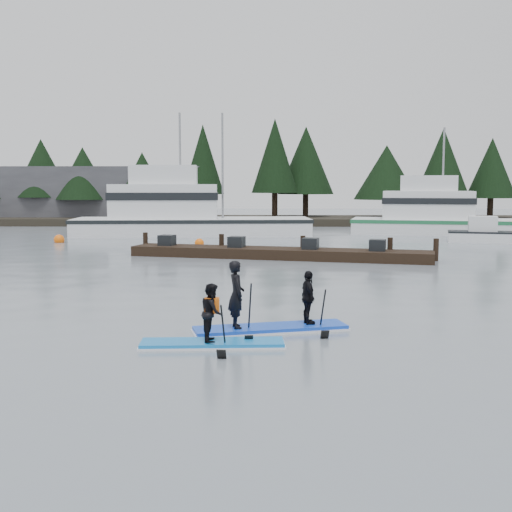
{
  "coord_description": "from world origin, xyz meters",
  "views": [
    {
      "loc": [
        0.28,
        -14.22,
        3.32
      ],
      "look_at": [
        0.0,
        6.0,
        1.1
      ],
      "focal_mm": 45.0,
      "sensor_mm": 36.0,
      "label": 1
    }
  ],
  "objects_px": {
    "fishing_boat_large": "(185,225)",
    "floating_dock": "(278,253)",
    "paddleboard_solo": "(212,325)",
    "paddleboard_duo": "(271,308)",
    "fishing_boat_medium": "(446,226)"
  },
  "relations": [
    {
      "from": "fishing_boat_large",
      "to": "fishing_boat_medium",
      "type": "xyz_separation_m",
      "value": [
        17.82,
        1.0,
        -0.11
      ]
    },
    {
      "from": "fishing_boat_large",
      "to": "paddleboard_solo",
      "type": "distance_m",
      "value": 30.48
    },
    {
      "from": "paddleboard_solo",
      "to": "paddleboard_duo",
      "type": "bearing_deg",
      "value": 45.88
    },
    {
      "from": "fishing_boat_large",
      "to": "floating_dock",
      "type": "bearing_deg",
      "value": -70.49
    },
    {
      "from": "paddleboard_solo",
      "to": "fishing_boat_large",
      "type": "bearing_deg",
      "value": 95.06
    },
    {
      "from": "fishing_boat_large",
      "to": "paddleboard_solo",
      "type": "relative_size",
      "value": 5.33
    },
    {
      "from": "floating_dock",
      "to": "fishing_boat_medium",
      "type": "bearing_deg",
      "value": 65.83
    },
    {
      "from": "fishing_boat_medium",
      "to": "paddleboard_duo",
      "type": "relative_size",
      "value": 3.86
    },
    {
      "from": "fishing_boat_medium",
      "to": "paddleboard_duo",
      "type": "xyz_separation_m",
      "value": [
        -12.3,
        -29.76,
        -0.04
      ]
    },
    {
      "from": "fishing_boat_medium",
      "to": "paddleboard_duo",
      "type": "height_order",
      "value": "fishing_boat_medium"
    },
    {
      "from": "floating_dock",
      "to": "paddleboard_duo",
      "type": "relative_size",
      "value": 3.86
    },
    {
      "from": "fishing_boat_large",
      "to": "paddleboard_solo",
      "type": "bearing_deg",
      "value": -85.75
    },
    {
      "from": "fishing_boat_large",
      "to": "paddleboard_duo",
      "type": "distance_m",
      "value": 29.29
    },
    {
      "from": "fishing_boat_large",
      "to": "floating_dock",
      "type": "height_order",
      "value": "fishing_boat_large"
    },
    {
      "from": "floating_dock",
      "to": "paddleboard_solo",
      "type": "distance_m",
      "value": 16.39
    }
  ]
}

